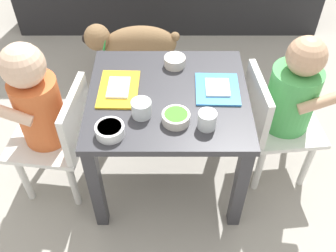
% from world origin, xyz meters
% --- Properties ---
extents(ground_plane, '(7.00, 7.00, 0.00)m').
position_xyz_m(ground_plane, '(0.00, 0.00, 0.00)').
color(ground_plane, '#9E998E').
extents(dining_table, '(0.58, 0.53, 0.46)m').
position_xyz_m(dining_table, '(0.00, 0.00, 0.38)').
color(dining_table, '#333338').
rests_on(dining_table, ground).
extents(seated_child_left, '(0.31, 0.31, 0.69)m').
position_xyz_m(seated_child_left, '(-0.45, -0.04, 0.43)').
color(seated_child_left, silver).
rests_on(seated_child_left, ground).
extents(seated_child_right, '(0.31, 0.31, 0.67)m').
position_xyz_m(seated_child_right, '(0.45, 0.04, 0.42)').
color(seated_child_right, silver).
rests_on(seated_child_right, ground).
extents(dog, '(0.49, 0.18, 0.35)m').
position_xyz_m(dog, '(-0.18, 0.65, 0.23)').
color(dog, olive).
rests_on(dog, ground).
extents(food_tray_left, '(0.15, 0.21, 0.02)m').
position_xyz_m(food_tray_left, '(-0.18, 0.03, 0.47)').
color(food_tray_left, gold).
rests_on(food_tray_left, dining_table).
extents(food_tray_right, '(0.16, 0.18, 0.02)m').
position_xyz_m(food_tray_right, '(0.18, 0.03, 0.47)').
color(food_tray_right, '#388CD8').
rests_on(food_tray_right, dining_table).
extents(water_cup_left, '(0.06, 0.06, 0.06)m').
position_xyz_m(water_cup_left, '(0.13, -0.16, 0.49)').
color(water_cup_left, white).
rests_on(water_cup_left, dining_table).
extents(water_cup_right, '(0.07, 0.07, 0.06)m').
position_xyz_m(water_cup_right, '(-0.09, -0.10, 0.49)').
color(water_cup_right, white).
rests_on(water_cup_right, dining_table).
extents(veggie_bowl_near, '(0.10, 0.10, 0.04)m').
position_xyz_m(veggie_bowl_near, '(-0.19, -0.19, 0.48)').
color(veggie_bowl_near, white).
rests_on(veggie_bowl_near, dining_table).
extents(cereal_bowl_right_side, '(0.08, 0.08, 0.04)m').
position_xyz_m(cereal_bowl_right_side, '(0.03, 0.17, 0.48)').
color(cereal_bowl_right_side, silver).
rests_on(cereal_bowl_right_side, dining_table).
extents(cereal_bowl_left_side, '(0.09, 0.09, 0.03)m').
position_xyz_m(cereal_bowl_left_side, '(0.03, -0.13, 0.48)').
color(cereal_bowl_left_side, silver).
rests_on(cereal_bowl_left_side, dining_table).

